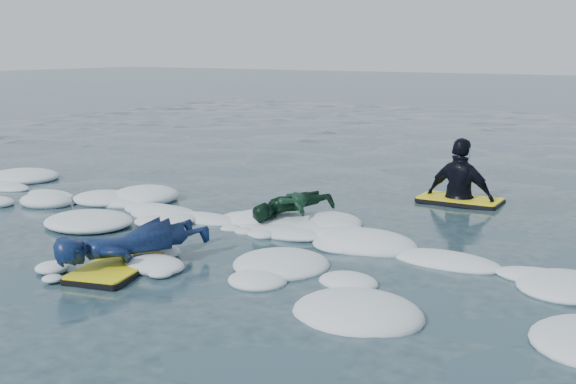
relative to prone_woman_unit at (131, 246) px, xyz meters
name	(u,v)px	position (x,y,z in m)	size (l,w,h in m)	color
ground	(172,254)	(0.04, 0.60, -0.24)	(120.00, 120.00, 0.00)	#1B2E42
foam_band	(226,235)	(0.04, 1.63, -0.24)	(12.00, 3.10, 0.30)	white
prone_woman_unit	(131,246)	(0.00, 0.00, 0.00)	(1.07, 1.87, 0.46)	black
prone_child_unit	(293,210)	(0.54, 2.42, 0.00)	(0.95, 1.32, 0.46)	black
waiting_rider_unit	(460,199)	(1.88, 5.07, -0.16)	(1.26, 0.73, 1.86)	black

